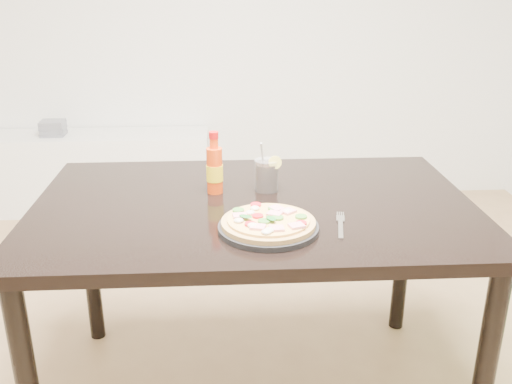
{
  "coord_description": "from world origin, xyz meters",
  "views": [
    {
      "loc": [
        0.0,
        -1.45,
        1.43
      ],
      "look_at": [
        0.1,
        0.12,
        0.83
      ],
      "focal_mm": 40.0,
      "sensor_mm": 36.0,
      "label": 1
    }
  ],
  "objects": [
    {
      "name": "fork",
      "position": [
        0.34,
        0.05,
        0.75
      ],
      "size": [
        0.05,
        0.19,
        0.0
      ],
      "rotation": [
        0.0,
        0.0,
        -0.19
      ],
      "color": "silver",
      "rests_on": "dining_table"
    },
    {
      "name": "cola_cup",
      "position": [
        0.14,
        0.35,
        0.8
      ],
      "size": [
        0.09,
        0.08,
        0.17
      ],
      "rotation": [
        0.0,
        0.0,
        0.01
      ],
      "color": "black",
      "rests_on": "dining_table"
    },
    {
      "name": "dining_table",
      "position": [
        0.1,
        0.24,
        0.67
      ],
      "size": [
        1.4,
        0.9,
        0.75
      ],
      "color": "black",
      "rests_on": "ground"
    },
    {
      "name": "cd_stack",
      "position": [
        -1.05,
        2.05,
        0.55
      ],
      "size": [
        0.14,
        0.12,
        0.09
      ],
      "color": "slate",
      "rests_on": "media_console"
    },
    {
      "name": "media_console",
      "position": [
        -0.8,
        2.07,
        0.25
      ],
      "size": [
        1.4,
        0.34,
        0.5
      ],
      "primitive_type": "cube",
      "color": "white",
      "rests_on": "ground"
    },
    {
      "name": "pizza",
      "position": [
        0.12,
        0.02,
        0.78
      ],
      "size": [
        0.27,
        0.27,
        0.03
      ],
      "color": "tan",
      "rests_on": "plate"
    },
    {
      "name": "plate",
      "position": [
        0.12,
        0.02,
        0.76
      ],
      "size": [
        0.29,
        0.29,
        0.02
      ],
      "primitive_type": "cylinder",
      "color": "black",
      "rests_on": "dining_table"
    },
    {
      "name": "hot_sauce_bottle",
      "position": [
        -0.03,
        0.34,
        0.83
      ],
      "size": [
        0.07,
        0.07,
        0.21
      ],
      "rotation": [
        0.0,
        0.0,
        -0.36
      ],
      "color": "#E4420D",
      "rests_on": "dining_table"
    }
  ]
}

